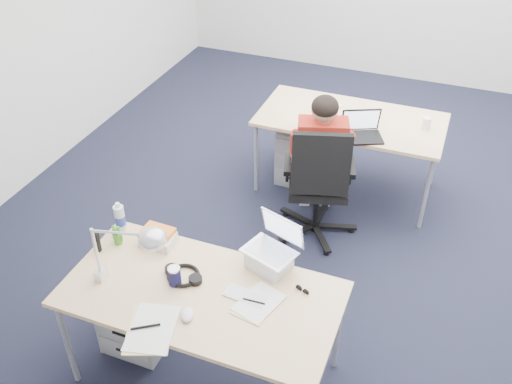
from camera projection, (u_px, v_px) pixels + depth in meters
floor at (341, 248)px, 4.67m from camera, size 7.00×7.00×0.00m
room at (364, 48)px, 3.66m from camera, size 6.02×7.02×2.80m
desk_near at (201, 298)px, 3.29m from camera, size 1.60×0.80×0.73m
desk_far at (351, 123)px, 4.97m from camera, size 1.60×0.80×0.73m
office_chair at (317, 204)px, 4.65m from camera, size 0.84×0.84×1.07m
seated_person at (320, 158)px, 4.60m from camera, size 0.51×0.73×1.24m
drawer_pedestal_near at (141, 306)px, 3.79m from camera, size 0.40×0.50×0.55m
drawer_pedestal_far at (303, 151)px, 5.37m from camera, size 0.40×0.50×0.55m
silver_laptop at (269, 247)px, 3.34m from camera, size 0.36×0.32×0.32m
wireless_keyboard at (246, 296)px, 3.23m from camera, size 0.27×0.13×0.01m
computer_mouse at (187, 315)px, 3.10m from camera, size 0.10×0.12×0.04m
headphones at (183, 274)px, 3.35m from camera, size 0.28×0.23×0.04m
can_koozie at (175, 276)px, 3.29m from camera, size 0.09×0.09×0.12m
water_bottle at (120, 217)px, 3.65m from camera, size 0.09×0.09×0.22m
bear_figurine at (117, 235)px, 3.57m from camera, size 0.09×0.07×0.14m
book_stack at (158, 237)px, 3.58m from camera, size 0.24×0.20×0.10m
cordless_phone at (97, 242)px, 3.51m from camera, size 0.04×0.02×0.14m
papers_left at (149, 329)px, 3.04m from camera, size 0.32×0.39×0.01m
papers_right at (257, 303)px, 3.19m from camera, size 0.26×0.32×0.01m
sunglasses at (302, 290)px, 3.26m from camera, size 0.10×0.07×0.02m
desk_lamp at (118, 252)px, 3.17m from camera, size 0.46×0.21×0.51m
dark_laptop at (363, 126)px, 4.59m from camera, size 0.42×0.42×0.23m
far_cup at (426, 123)px, 4.76m from camera, size 0.08×0.08×0.10m
far_papers at (326, 108)px, 5.09m from camera, size 0.25×0.30×0.01m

